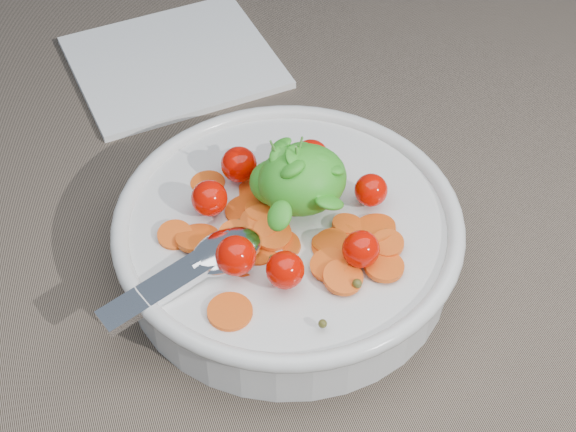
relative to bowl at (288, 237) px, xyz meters
name	(u,v)px	position (x,y,z in m)	size (l,w,h in m)	color
ground	(278,263)	(-0.01, 0.00, -0.03)	(6.00, 6.00, 0.00)	#776655
bowl	(288,237)	(0.00, 0.00, 0.00)	(0.25, 0.23, 0.10)	silver
napkin	(174,62)	(-0.02, 0.25, -0.02)	(0.17, 0.15, 0.01)	white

